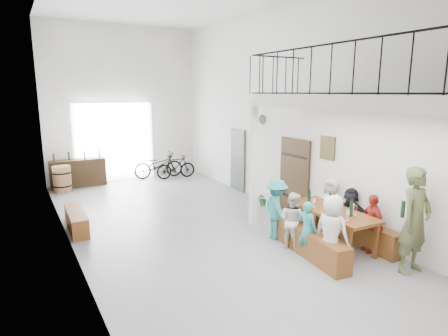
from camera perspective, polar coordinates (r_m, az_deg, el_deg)
floor at (r=9.05m, az=-4.18°, el=-9.06°), size 12.00×12.00×0.00m
room_walls at (r=8.49m, az=-4.54°, el=14.04°), size 12.00×12.00×12.00m
gateway_portal at (r=14.09m, az=-16.34°, el=3.79°), size 2.80×0.08×2.80m
right_wall_decor at (r=8.70m, az=17.53°, el=1.50°), size 0.07×8.28×5.07m
balcony at (r=7.22m, az=21.57°, el=9.05°), size 1.52×5.62×4.00m
tasting_table at (r=8.10m, az=16.08°, el=-6.69°), size 0.94×2.06×0.79m
bench_inner at (r=7.75m, az=12.56°, el=-10.87°), size 0.64×2.27×0.51m
bench_wall at (r=8.62m, az=19.08°, el=-8.91°), size 0.38×2.27×0.52m
tableware at (r=8.05m, az=16.11°, el=-5.13°), size 0.48×1.44×0.35m
side_bench at (r=9.48m, az=-21.60°, el=-7.42°), size 0.40×1.63×0.46m
oak_barrel at (r=13.14m, az=-23.44°, el=-1.55°), size 0.58×0.58×0.85m
serving_counter at (r=13.71m, az=-21.31°, el=-0.69°), size 1.78×0.53×0.93m
counter_bottles at (r=13.60m, az=-21.50°, el=1.80°), size 1.53×0.17×0.28m
guest_left_a at (r=7.16m, az=16.09°, el=-9.28°), size 0.57×0.75×1.37m
guest_left_b at (r=7.47m, az=12.60°, el=-9.17°), size 0.32×0.45×1.14m
guest_left_c at (r=7.87m, az=10.40°, el=-7.84°), size 0.57×0.66×1.18m
guest_left_d at (r=8.28m, az=8.02°, el=-6.21°), size 0.65×0.94×1.34m
guest_right_a at (r=8.14m, az=21.59°, el=-7.80°), size 0.52×0.76×1.19m
guest_right_b at (r=8.62m, az=18.62°, el=-6.64°), size 0.68×1.13×1.16m
guest_right_c at (r=8.96m, az=15.88°, el=-5.46°), size 0.57×0.70×1.25m
host_standing at (r=7.43m, az=27.09°, el=-7.16°), size 0.72×0.50×1.91m
potted_plant at (r=10.77m, az=5.99°, el=-4.66°), size 0.37×0.34×0.38m
bicycle_near at (r=14.25m, az=-9.95°, el=0.43°), size 1.89×0.82×0.96m
bicycle_far at (r=14.05m, az=-7.35°, el=0.19°), size 1.51×0.52×0.89m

